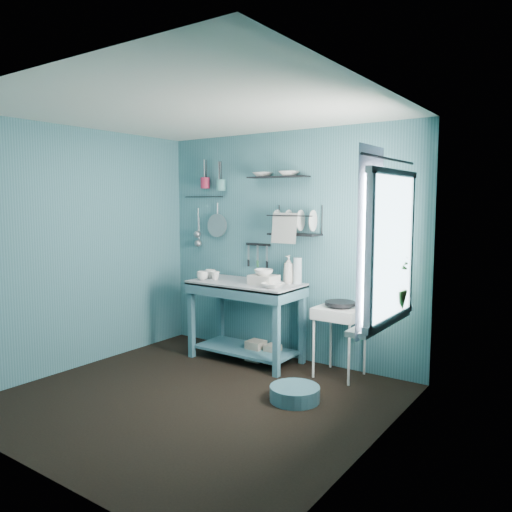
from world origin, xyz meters
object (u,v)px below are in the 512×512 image
Objects in this scene: work_counter at (246,321)px; colander at (217,226)px; hotplate_stand at (339,342)px; utensil_cup_magenta at (205,183)px; soap_bottle at (288,269)px; mug_right at (210,274)px; frying_pan at (340,303)px; floor_basin at (295,394)px; dish_rack at (295,220)px; utensil_cup_teal at (221,185)px; mug_left at (202,276)px; water_bottle at (297,271)px; wash_tub at (264,280)px; storage_tin_large at (256,351)px; mug_mid at (215,276)px; storage_tin_small at (273,354)px; potted_plant at (390,283)px.

work_counter is 4.39× the size of colander.
utensil_cup_magenta reaches higher than hotplate_stand.
mug_right is at bearing -167.74° from soap_bottle.
frying_pan reaches higher than floor_basin.
hotplate_stand is 2.34× the size of frying_pan.
dish_rack is 4.23× the size of utensil_cup_teal.
mug_left is 0.44× the size of water_bottle.
wash_tub is 1.33m from floor_basin.
work_counter is 0.55m from wash_tub.
mug_right is 1.01m from storage_tin_large.
colander is at bearing 126.09° from mug_mid.
storage_tin_large is at bearing -157.96° from water_bottle.
utensil_cup_teal reaches higher than storage_tin_large.
storage_tin_small is at bearing -133.10° from dish_rack.
utensil_cup_magenta reaches higher than soap_bottle.
hotplate_stand is 0.85m from floor_basin.
colander is (-1.18, 0.10, 0.44)m from water_bottle.
dish_rack is 1.49m from storage_tin_large.
storage_tin_small is at bearing 8.53° from storage_tin_large.
utensil_cup_magenta reaches higher than colander.
work_counter is 1.75× the size of hotplate_stand.
mug_left is 0.74m from wash_tub.
dish_rack is at bearing 37.39° from soap_bottle.
mug_mid is 1.07m from storage_tin_small.
colander is at bearing 149.47° from work_counter.
utensil_cup_magenta is 2.82m from potted_plant.
soap_bottle is at bearing -168.69° from water_bottle.
mug_right is at bearing -167.83° from water_bottle.
hotplate_stand reaches higher than storage_tin_large.
frying_pan is (1.06, 0.12, 0.30)m from work_counter.
soap_bottle is 0.93m from hotplate_stand.
storage_tin_small is at bearing -13.47° from utensil_cup_teal.
floor_basin is (0.72, -0.76, -0.04)m from storage_tin_small.
wash_tub is 1.00m from hotplate_stand.
floor_basin is at bearing -38.19° from storage_tin_large.
mug_mid is at bearing -167.09° from storage_tin_large.
utensil_cup_magenta is at bearing 164.15° from potted_plant.
storage_tin_large is at bearing 154.98° from wash_tub.
work_counter is 2.23× the size of dish_rack.
mug_right is at bearing 97.13° from mug_left.
colander is at bearing 173.74° from soap_bottle.
storage_tin_small is (0.68, 0.14, -0.82)m from mug_mid.
floor_basin is (0.50, -0.90, -0.94)m from water_bottle.
work_counter is 0.70m from mug_left.
storage_tin_small is (-0.12, -0.12, -0.92)m from soap_bottle.
dish_rack is 1.35m from utensil_cup_magenta.
utensil_cup_magenta is (-0.33, 0.45, 1.05)m from mug_left.
storage_tin_large is (-1.66, 0.49, -0.97)m from potted_plant.
utensil_cup_magenta is at bearing 175.91° from soap_bottle.
dish_rack is 2.75× the size of storage_tin_small.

